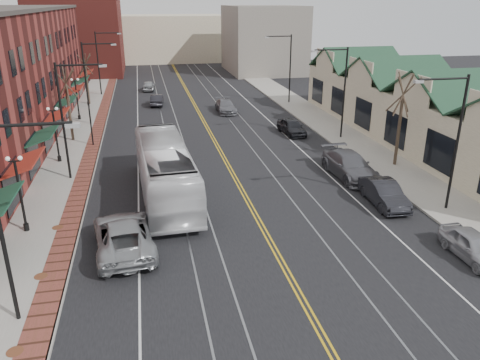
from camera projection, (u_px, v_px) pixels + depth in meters
name	position (u px, v px, depth m)	size (l,w,h in m)	color
ground	(295.00, 288.00, 20.78)	(160.00, 160.00, 0.00)	black
sidewalk_left	(71.00, 161.00, 36.75)	(4.00, 120.00, 0.15)	gray
sidewalk_right	(355.00, 143.00, 41.28)	(4.00, 120.00, 0.15)	gray
building_right	(420.00, 116.00, 41.61)	(8.00, 36.00, 4.60)	#BEB392
backdrop_left	(79.00, 31.00, 79.16)	(14.00, 18.00, 14.00)	maroon
backdrop_mid	(169.00, 38.00, 96.78)	(22.00, 14.00, 9.00)	#BEB392
backdrop_right	(263.00, 39.00, 80.99)	(12.00, 16.00, 11.00)	slate
streetlight_l_0	(9.00, 205.00, 16.88)	(3.33, 0.25, 8.00)	black
streetlight_l_1	(68.00, 110.00, 31.49)	(3.33, 0.25, 8.00)	black
streetlight_l_2	(90.00, 75.00, 46.10)	(3.33, 0.25, 8.00)	black
streetlight_l_3	(101.00, 57.00, 60.71)	(3.33, 0.25, 8.00)	black
streetlight_r_0	(452.00, 130.00, 26.53)	(3.33, 0.25, 8.00)	black
streetlight_r_1	(340.00, 84.00, 41.14)	(3.33, 0.25, 8.00)	black
streetlight_r_2	(287.00, 62.00, 55.75)	(3.33, 0.25, 8.00)	black
lamppost_l_1	(21.00, 196.00, 24.87)	(0.84, 0.28, 4.27)	black
lamppost_l_2	(56.00, 136.00, 35.83)	(0.84, 0.28, 4.27)	black
lamppost_l_3	(77.00, 100.00, 48.61)	(0.84, 0.28, 4.27)	black
tree_left_near	(68.00, 103.00, 40.89)	(1.78, 1.37, 6.48)	#382B21
tree_left_far	(87.00, 78.00, 55.59)	(1.66, 1.28, 6.02)	#382B21
tree_right_mid	(400.00, 118.00, 34.57)	(1.90, 1.46, 6.93)	#382B21
manhole_near	(15.00, 351.00, 16.78)	(0.60, 0.60, 0.02)	#592D19
manhole_mid	(41.00, 276.00, 21.34)	(0.60, 0.60, 0.02)	#592D19
manhole_far	(58.00, 227.00, 25.91)	(0.60, 0.60, 0.02)	#592D19
traffic_signal	(90.00, 120.00, 39.84)	(0.18, 0.15, 3.80)	black
transit_bus	(165.00, 170.00, 29.80)	(3.00, 12.81, 3.57)	white
parked_suv	(124.00, 235.00, 23.58)	(2.81, 6.10, 1.69)	#9EA1A4
parked_car_a	(473.00, 246.00, 22.88)	(1.63, 4.05, 1.38)	#A0A0A6
parked_car_b	(384.00, 193.00, 28.91)	(1.59, 4.56, 1.50)	black
parked_car_c	(349.00, 165.00, 33.51)	(2.41, 5.92, 1.72)	#5C5C63
parked_car_d	(292.00, 127.00, 44.14)	(1.73, 4.30, 1.47)	black
distant_car_left	(157.00, 100.00, 56.22)	(1.41, 4.03, 1.33)	black
distant_car_right	(226.00, 106.00, 52.79)	(1.96, 4.82, 1.40)	slate
distant_car_far	(149.00, 86.00, 65.43)	(1.61, 4.01, 1.36)	#9A9DA1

